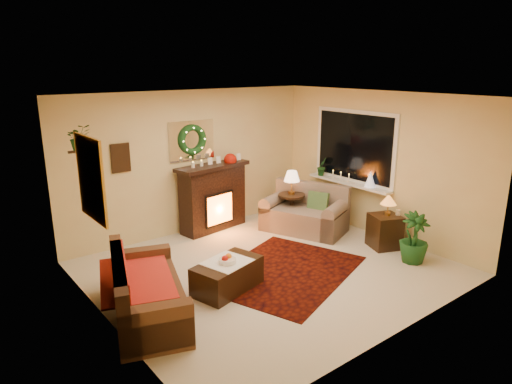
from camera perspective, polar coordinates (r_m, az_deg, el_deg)
floor at (r=7.11m, az=1.77°, el=-9.57°), size 5.00×5.00×0.00m
ceiling at (r=6.44m, az=1.97°, el=11.84°), size 5.00×5.00×0.00m
wall_back at (r=8.45m, az=-7.99°, el=3.72°), size 5.00×5.00×0.00m
wall_front at (r=5.22m, az=17.98°, el=-4.50°), size 5.00×5.00×0.00m
wall_left at (r=5.46m, az=-18.72°, el=-3.65°), size 4.50×4.50×0.00m
wall_right at (r=8.44m, az=15.01°, el=3.31°), size 4.50×4.50×0.00m
area_rug at (r=7.01m, az=3.58°, el=-9.90°), size 2.79×2.43×0.01m
sofa at (r=5.88m, az=-13.40°, el=-11.05°), size 1.35×1.98×0.78m
red_throw at (r=6.00m, az=-14.76°, el=-10.31°), size 0.86×1.40×0.02m
fireplace at (r=8.61m, az=-5.40°, el=-1.12°), size 1.34×0.58×1.19m
poinsettia at (r=8.59m, az=-3.23°, el=4.04°), size 0.24×0.24×0.24m
mantel_candle_a at (r=8.19m, az=-7.86°, el=3.06°), size 0.06×0.06×0.19m
mantel_candle_b at (r=8.31m, az=-6.83°, el=3.27°), size 0.06×0.06×0.18m
mantel_mirror at (r=8.36m, az=-8.03°, el=6.38°), size 0.92×0.02×0.72m
wreath at (r=8.33m, az=-7.89°, el=6.49°), size 0.55×0.11×0.55m
wall_art at (r=7.81m, az=-16.57°, el=4.11°), size 0.32×0.03×0.48m
gold_mirror at (r=5.62m, az=-19.97°, el=1.55°), size 0.03×0.84×1.00m
hanging_plant at (r=6.32m, az=-21.15°, el=4.97°), size 0.33×0.28×0.36m
loveseat at (r=8.55m, az=6.06°, el=-2.17°), size 1.36×1.71×0.86m
window_frame at (r=8.71m, az=12.19°, el=5.55°), size 0.03×1.86×1.36m
window_glass at (r=8.70m, az=12.12°, el=5.54°), size 0.02×1.70×1.22m
window_sill at (r=8.78m, az=11.49°, el=1.12°), size 0.22×1.86×0.04m
mini_tree at (r=8.46m, az=14.10°, el=1.60°), size 0.20×0.20×0.30m
sill_plant at (r=9.16m, az=8.24°, el=3.26°), size 0.26×0.21×0.47m
side_table_round at (r=8.75m, az=4.44°, el=-2.38°), size 0.67×0.67×0.66m
lamp_cream at (r=8.61m, az=4.49°, el=1.18°), size 0.30×0.30×0.46m
end_table_square at (r=8.10m, az=15.77°, el=-4.85°), size 0.61×0.61×0.57m
lamp_tiffany at (r=7.96m, az=16.18°, el=-1.64°), size 0.27×0.27×0.39m
coffee_table at (r=6.43m, az=-3.61°, el=-10.38°), size 1.08×0.77×0.41m
fruit_bowl at (r=6.29m, az=-3.60°, el=-8.56°), size 0.24×0.24×0.06m
floor_palm at (r=7.58m, az=19.18°, el=-5.12°), size 1.74×1.74×2.42m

